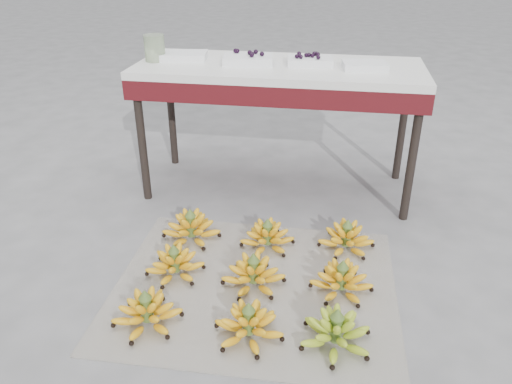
% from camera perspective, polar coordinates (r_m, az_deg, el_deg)
% --- Properties ---
extents(ground, '(60.00, 60.00, 0.00)m').
position_cam_1_polar(ground, '(2.35, -1.62, -9.70)').
color(ground, '#5F5F61').
rests_on(ground, ground).
extents(newspaper_mat, '(1.27, 1.07, 0.01)m').
position_cam_1_polar(newspaper_mat, '(2.29, -0.12, -10.70)').
color(newspaper_mat, silver).
rests_on(newspaper_mat, ground).
extents(bunch_front_left, '(0.30, 0.30, 0.17)m').
position_cam_1_polar(bunch_front_left, '(2.11, -12.35, -13.29)').
color(bunch_front_left, yellow).
rests_on(bunch_front_left, newspaper_mat).
extents(bunch_front_center, '(0.32, 0.32, 0.17)m').
position_cam_1_polar(bunch_front_center, '(2.01, -0.84, -14.94)').
color(bunch_front_center, yellow).
rests_on(bunch_front_center, newspaper_mat).
extents(bunch_front_right, '(0.36, 0.36, 0.17)m').
position_cam_1_polar(bunch_front_right, '(2.00, 9.12, -15.54)').
color(bunch_front_right, olive).
rests_on(bunch_front_right, newspaper_mat).
extents(bunch_mid_left, '(0.33, 0.33, 0.16)m').
position_cam_1_polar(bunch_mid_left, '(2.35, -9.24, -8.13)').
color(bunch_mid_left, yellow).
rests_on(bunch_mid_left, newspaper_mat).
extents(bunch_mid_center, '(0.29, 0.29, 0.17)m').
position_cam_1_polar(bunch_mid_center, '(2.25, -0.28, -9.38)').
color(bunch_mid_center, yellow).
rests_on(bunch_mid_center, newspaper_mat).
extents(bunch_mid_right, '(0.27, 0.27, 0.17)m').
position_cam_1_polar(bunch_mid_right, '(2.25, 9.75, -9.96)').
color(bunch_mid_right, yellow).
rests_on(bunch_mid_right, newspaper_mat).
extents(bunch_back_left, '(0.33, 0.33, 0.18)m').
position_cam_1_polar(bunch_back_left, '(2.59, -7.42, -4.18)').
color(bunch_back_left, yellow).
rests_on(bunch_back_left, newspaper_mat).
extents(bunch_back_center, '(0.31, 0.31, 0.16)m').
position_cam_1_polar(bunch_back_center, '(2.51, 1.31, -5.17)').
color(bunch_back_center, yellow).
rests_on(bunch_back_center, newspaper_mat).
extents(bunch_back_right, '(0.36, 0.36, 0.17)m').
position_cam_1_polar(bunch_back_right, '(2.54, 10.29, -5.25)').
color(bunch_back_right, yellow).
rests_on(bunch_back_right, newspaper_mat).
extents(vendor_table, '(1.60, 0.64, 0.77)m').
position_cam_1_polar(vendor_table, '(2.90, 2.64, 12.67)').
color(vendor_table, black).
rests_on(vendor_table, ground).
extents(tray_far_left, '(0.28, 0.22, 0.04)m').
position_cam_1_polar(tray_far_left, '(3.02, -8.19, 15.15)').
color(tray_far_left, silver).
rests_on(tray_far_left, vendor_table).
extents(tray_left, '(0.30, 0.24, 0.07)m').
position_cam_1_polar(tray_left, '(2.89, -0.91, 14.93)').
color(tray_left, silver).
rests_on(tray_left, vendor_table).
extents(tray_right, '(0.27, 0.21, 0.06)m').
position_cam_1_polar(tray_right, '(2.88, 6.18, 14.72)').
color(tray_right, silver).
rests_on(tray_right, vendor_table).
extents(tray_far_right, '(0.25, 0.20, 0.04)m').
position_cam_1_polar(tray_far_right, '(2.83, 12.32, 13.95)').
color(tray_far_right, silver).
rests_on(tray_far_right, vendor_table).
extents(glass_jar, '(0.14, 0.14, 0.15)m').
position_cam_1_polar(glass_jar, '(3.00, -11.51, 15.83)').
color(glass_jar, '#B8CEA3').
rests_on(glass_jar, vendor_table).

